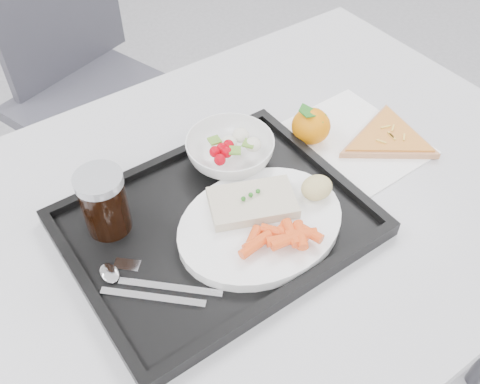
# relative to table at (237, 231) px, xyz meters

# --- Properties ---
(table) EXTENTS (1.20, 0.80, 0.75)m
(table) POSITION_rel_table_xyz_m (0.00, 0.00, 0.00)
(table) COLOR silver
(table) RESTS_ON ground
(chair) EXTENTS (0.53, 0.53, 0.93)m
(chair) POSITION_rel_table_xyz_m (0.06, 0.85, -0.15)
(chair) COLOR #383740
(chair) RESTS_ON ground
(tray) EXTENTS (0.45, 0.35, 0.03)m
(tray) POSITION_rel_table_xyz_m (-0.05, -0.02, 0.08)
(tray) COLOR black
(tray) RESTS_ON table
(dinner_plate) EXTENTS (0.27, 0.27, 0.02)m
(dinner_plate) POSITION_rel_table_xyz_m (-0.01, -0.07, 0.09)
(dinner_plate) COLOR white
(dinner_plate) RESTS_ON tray
(fish_fillet) EXTENTS (0.15, 0.13, 0.03)m
(fish_fillet) POSITION_rel_table_xyz_m (0.00, -0.04, 0.11)
(fish_fillet) COLOR beige
(fish_fillet) RESTS_ON dinner_plate
(bread_roll) EXTENTS (0.05, 0.05, 0.03)m
(bread_roll) POSITION_rel_table_xyz_m (0.10, -0.08, 0.12)
(bread_roll) COLOR #DFC87C
(bread_roll) RESTS_ON dinner_plate
(salad_bowl) EXTENTS (0.15, 0.15, 0.05)m
(salad_bowl) POSITION_rel_table_xyz_m (0.04, 0.08, 0.11)
(salad_bowl) COLOR white
(salad_bowl) RESTS_ON tray
(cola_glass) EXTENTS (0.07, 0.07, 0.11)m
(cola_glass) POSITION_rel_table_xyz_m (-0.19, 0.07, 0.14)
(cola_glass) COLOR black
(cola_glass) RESTS_ON tray
(cutlery) EXTENTS (0.14, 0.15, 0.01)m
(cutlery) POSITION_rel_table_xyz_m (-0.21, -0.06, 0.08)
(cutlery) COLOR silver
(cutlery) RESTS_ON tray
(napkin) EXTENTS (0.26, 0.25, 0.00)m
(napkin) POSITION_rel_table_xyz_m (0.25, 0.01, 0.07)
(napkin) COLOR white
(napkin) RESTS_ON table
(tangerine) EXTENTS (0.08, 0.08, 0.07)m
(tangerine) POSITION_rel_table_xyz_m (0.20, 0.06, 0.10)
(tangerine) COLOR orange
(tangerine) RESTS_ON napkin
(pizza_slice) EXTENTS (0.25, 0.25, 0.02)m
(pizza_slice) POSITION_rel_table_xyz_m (0.32, -0.03, 0.08)
(pizza_slice) COLOR tan
(pizza_slice) RESTS_ON napkin
(carrot_pile) EXTENTS (0.12, 0.09, 0.03)m
(carrot_pile) POSITION_rel_table_xyz_m (-0.00, -0.12, 0.11)
(carrot_pile) COLOR #F2501B
(carrot_pile) RESTS_ON dinner_plate
(salad_contents) EXTENTS (0.09, 0.07, 0.02)m
(salad_contents) POSITION_rel_table_xyz_m (0.05, 0.08, 0.12)
(salad_contents) COLOR #AE000C
(salad_contents) RESTS_ON salad_bowl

